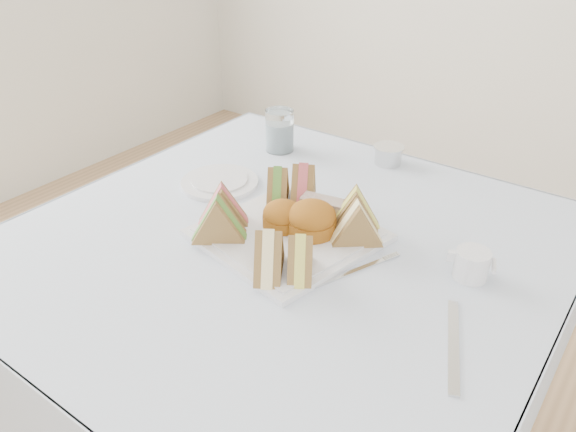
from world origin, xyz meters
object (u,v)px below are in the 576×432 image
Objects in this scene: table at (284,375)px; serving_plate at (288,235)px; water_glass at (280,131)px; creamer_jug at (472,264)px.

serving_plate is (0.00, 0.01, 0.38)m from table.
water_glass is (-0.27, 0.33, 0.05)m from serving_plate.
water_glass is at bearing 127.89° from table.
creamer_jug reaches higher than serving_plate.
table is 0.61m from water_glass.
water_glass is (-0.27, 0.34, 0.43)m from table.
water_glass is 0.66m from creamer_jug.
table is 14.70× the size of creamer_jug.
serving_plate reaches higher than table.
serving_plate is 0.43m from water_glass.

